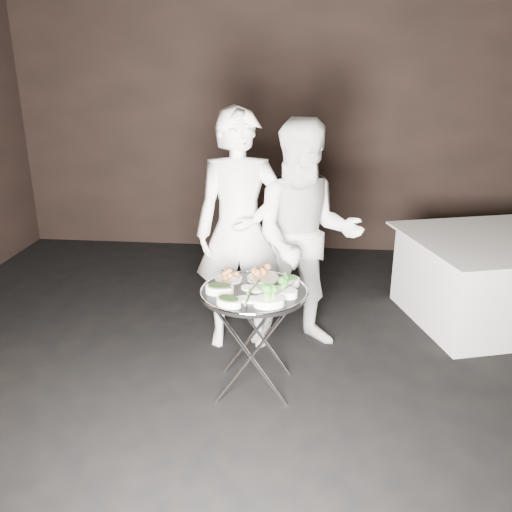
# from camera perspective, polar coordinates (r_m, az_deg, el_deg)

# --- Properties ---
(floor) EXTENTS (6.00, 7.00, 0.05)m
(floor) POSITION_cam_1_polar(r_m,az_deg,el_deg) (3.72, -3.28, -16.90)
(floor) COLOR black
(floor) RESTS_ON ground
(wall_back) EXTENTS (6.00, 0.05, 3.00)m
(wall_back) POSITION_cam_1_polar(r_m,az_deg,el_deg) (6.52, 1.33, 13.68)
(wall_back) COLOR black
(wall_back) RESTS_ON floor
(tray_stand) EXTENTS (0.50, 0.43, 0.74)m
(tray_stand) POSITION_cam_1_polar(r_m,az_deg,el_deg) (3.77, -0.23, -8.45)
(tray_stand) COLOR silver
(tray_stand) RESTS_ON floor
(serving_tray) EXTENTS (0.73, 0.73, 0.04)m
(serving_tray) POSITION_cam_1_polar(r_m,az_deg,el_deg) (3.62, -0.24, -3.82)
(serving_tray) COLOR black
(serving_tray) RESTS_ON tray_stand
(potato_plate_a) EXTENTS (0.19, 0.19, 0.07)m
(potato_plate_a) POSITION_cam_1_polar(r_m,az_deg,el_deg) (3.78, -2.92, -2.13)
(potato_plate_a) COLOR beige
(potato_plate_a) RESTS_ON serving_tray
(potato_plate_b) EXTENTS (0.22, 0.22, 0.08)m
(potato_plate_b) POSITION_cam_1_polar(r_m,az_deg,el_deg) (3.79, 0.73, -1.97)
(potato_plate_b) COLOR beige
(potato_plate_b) RESTS_ON serving_tray
(greens_bowl) EXTENTS (0.13, 0.13, 0.08)m
(greens_bowl) POSITION_cam_1_polar(r_m,az_deg,el_deg) (3.70, 3.59, -2.56)
(greens_bowl) COLOR white
(greens_bowl) RESTS_ON serving_tray
(asparagus_plate_a) EXTENTS (0.20, 0.14, 0.04)m
(asparagus_plate_a) POSITION_cam_1_polar(r_m,az_deg,el_deg) (3.62, -0.21, -3.37)
(asparagus_plate_a) COLOR white
(asparagus_plate_a) RESTS_ON serving_tray
(asparagus_plate_b) EXTENTS (0.18, 0.11, 0.04)m
(asparagus_plate_b) POSITION_cam_1_polar(r_m,az_deg,el_deg) (3.47, -0.81, -4.49)
(asparagus_plate_b) COLOR white
(asparagus_plate_b) RESTS_ON serving_tray
(spinach_bowl_a) EXTENTS (0.20, 0.13, 0.08)m
(spinach_bowl_a) POSITION_cam_1_polar(r_m,az_deg,el_deg) (3.58, -3.86, -3.39)
(spinach_bowl_a) COLOR white
(spinach_bowl_a) RESTS_ON serving_tray
(spinach_bowl_b) EXTENTS (0.20, 0.17, 0.07)m
(spinach_bowl_b) POSITION_cam_1_polar(r_m,az_deg,el_deg) (3.40, -2.90, -4.72)
(spinach_bowl_b) COLOR white
(spinach_bowl_b) RESTS_ON serving_tray
(broccoli_bowl_a) EXTENTS (0.21, 0.18, 0.07)m
(broccoli_bowl_a) POSITION_cam_1_polar(r_m,az_deg,el_deg) (3.53, 3.00, -3.71)
(broccoli_bowl_a) COLOR white
(broccoli_bowl_a) RESTS_ON serving_tray
(broccoli_bowl_b) EXTENTS (0.23, 0.19, 0.08)m
(broccoli_bowl_b) POSITION_cam_1_polar(r_m,az_deg,el_deg) (3.39, 1.39, -4.65)
(broccoli_bowl_b) COLOR white
(broccoli_bowl_b) RESTS_ON serving_tray
(serving_utensils) EXTENTS (0.58, 0.45, 0.01)m
(serving_utensils) POSITION_cam_1_polar(r_m,az_deg,el_deg) (3.66, 0.13, -2.52)
(serving_utensils) COLOR silver
(serving_utensils) RESTS_ON serving_tray
(waiter_left) EXTENTS (0.75, 0.54, 1.90)m
(waiter_left) POSITION_cam_1_polar(r_m,az_deg,el_deg) (4.21, -1.72, 2.55)
(waiter_left) COLOR white
(waiter_left) RESTS_ON floor
(waiter_right) EXTENTS (0.95, 0.78, 1.82)m
(waiter_right) POSITION_cam_1_polar(r_m,az_deg,el_deg) (4.21, 5.25, 1.91)
(waiter_right) COLOR white
(waiter_right) RESTS_ON floor
(dining_table) EXTENTS (1.34, 1.34, 0.77)m
(dining_table) POSITION_cam_1_polar(r_m,az_deg,el_deg) (5.18, 22.99, -2.33)
(dining_table) COLOR white
(dining_table) RESTS_ON floor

